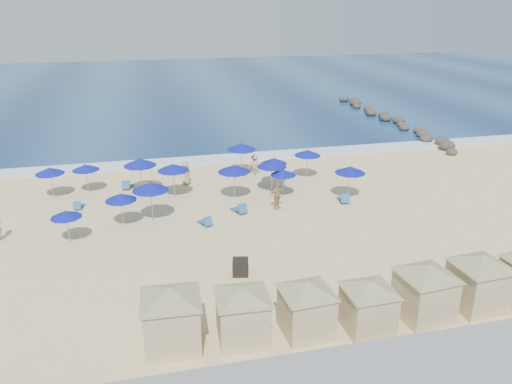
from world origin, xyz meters
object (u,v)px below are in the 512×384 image
umbrella_1 (66,214)px  umbrella_10 (274,161)px  umbrella_7 (234,168)px  cabana_4 (426,284)px  trash_bin (240,267)px  umbrella_4 (140,162)px  cabana_2 (307,301)px  beachgoer_1 (277,196)px  umbrella_2 (85,167)px  umbrella_5 (173,167)px  umbrella_3 (121,197)px  umbrella_8 (283,172)px  cabana_3 (369,299)px  rock_jetty (390,119)px  umbrella_12 (307,153)px  umbrella_0 (50,171)px  cabana_0 (171,310)px  umbrella_9 (242,147)px  beachgoer_2 (255,165)px  umbrella_11 (350,170)px  beachgoer_3 (186,173)px  cabana_1 (242,306)px  cabana_5 (480,275)px  umbrella_13 (272,164)px  umbrella_6 (150,187)px

umbrella_1 → umbrella_10: bearing=24.4°
umbrella_7 → cabana_4: bearing=-70.8°
trash_bin → umbrella_4: 13.82m
cabana_2 → beachgoer_1: size_ratio=2.28×
umbrella_2 → umbrella_5: 6.49m
umbrella_1 → umbrella_3: umbrella_3 is taller
umbrella_2 → umbrella_8: size_ratio=1.06×
cabana_2 → umbrella_2: cabana_2 is taller
cabana_3 → rock_jetty: bearing=61.1°
umbrella_12 → umbrella_7: bearing=-154.5°
umbrella_0 → rock_jetty: bearing=24.7°
cabana_0 → trash_bin: bearing=52.1°
umbrella_2 → umbrella_12: umbrella_12 is taller
umbrella_9 → umbrella_2: bearing=-173.7°
umbrella_10 → umbrella_12: bearing=20.2°
umbrella_9 → umbrella_7: bearing=-107.6°
cabana_2 → cabana_4: cabana_4 is taller
cabana_3 → umbrella_2: 23.32m
cabana_3 → beachgoer_2: bearing=90.2°
rock_jetty → beachgoer_1: size_ratio=14.31×
umbrella_9 → beachgoer_2: bearing=-18.6°
umbrella_11 → beachgoer_3: size_ratio=1.37×
trash_bin → umbrella_8: 11.18m
umbrella_4 → beachgoer_3: (3.30, 1.04, -1.43)m
cabana_1 → umbrella_5: (-1.43, 16.61, 0.65)m
beachgoer_1 → cabana_5: bearing=-81.6°
umbrella_10 → cabana_3: bearing=-92.5°
umbrella_11 → beachgoer_1: 5.57m
cabana_0 → beachgoer_3: 18.96m
umbrella_2 → umbrella_13: (12.99, -2.98, 0.24)m
umbrella_0 → beachgoer_1: bearing=-20.4°
umbrella_0 → umbrella_5: (8.38, -1.82, 0.20)m
cabana_4 → beachgoer_3: cabana_4 is taller
umbrella_4 → umbrella_10: bearing=-4.5°
cabana_5 → beachgoer_1: size_ratio=2.46×
umbrella_7 → umbrella_13: 2.98m
umbrella_4 → umbrella_9: size_ratio=1.00×
cabana_2 → umbrella_11: (7.79, 13.70, 0.61)m
umbrella_4 → beachgoer_3: bearing=17.4°
umbrella_0 → umbrella_6: bearing=-39.7°
umbrella_7 → trash_bin: bearing=-99.3°
beachgoer_1 → cabana_0: bearing=-137.2°
cabana_5 → umbrella_6: (-13.93, 13.04, 0.64)m
cabana_1 → beachgoer_3: cabana_1 is taller
cabana_2 → beachgoer_1: 13.34m
cabana_0 → umbrella_5: (1.39, 16.38, 0.52)m
cabana_4 → beachgoer_1: bearing=102.7°
umbrella_1 → umbrella_7: size_ratio=0.78×
rock_jetty → umbrella_0: size_ratio=11.45×
umbrella_2 → beachgoer_3: size_ratio=1.23×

